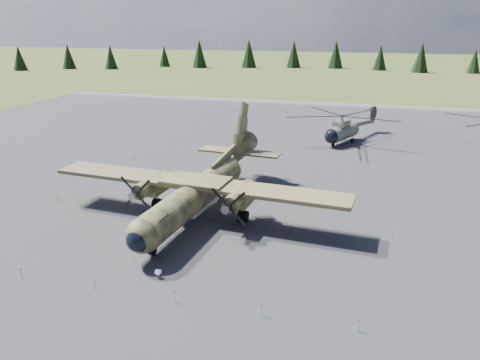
# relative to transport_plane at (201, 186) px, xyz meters

# --- Properties ---
(ground) EXTENTS (500.00, 500.00, 0.00)m
(ground) POSITION_rel_transport_plane_xyz_m (1.35, -1.48, -2.77)
(ground) COLOR brown
(ground) RESTS_ON ground
(apron) EXTENTS (120.00, 120.00, 0.04)m
(apron) POSITION_rel_transport_plane_xyz_m (1.35, 8.52, -2.77)
(apron) COLOR slate
(apron) RESTS_ON ground
(transport_plane) EXTENTS (29.32, 26.55, 9.65)m
(transport_plane) POSITION_rel_transport_plane_xyz_m (0.00, 0.00, 0.00)
(transport_plane) COLOR #30381E
(transport_plane) RESTS_ON ground
(helicopter_near) EXTENTS (22.92, 22.92, 4.40)m
(helicopter_near) POSITION_rel_transport_plane_xyz_m (11.70, 31.64, 0.35)
(helicopter_near) COLOR slate
(helicopter_near) RESTS_ON ground
(info_placard_left) EXTENTS (0.46, 0.28, 0.67)m
(info_placard_left) POSITION_rel_transport_plane_xyz_m (1.01, -12.48, -2.33)
(info_placard_left) COLOR gray
(info_placard_left) RESTS_ON ground
(info_placard_right) EXTENTS (0.43, 0.20, 0.65)m
(info_placard_right) POSITION_rel_transport_plane_xyz_m (1.02, -12.31, -2.34)
(info_placard_right) COLOR gray
(info_placard_right) RESTS_ON ground
(barrier_fence) EXTENTS (33.12, 29.62, 0.85)m
(barrier_fence) POSITION_rel_transport_plane_xyz_m (0.89, -1.55, -2.26)
(barrier_fence) COLOR silver
(barrier_fence) RESTS_ON ground
(treeline) EXTENTS (324.88, 318.59, 10.95)m
(treeline) POSITION_rel_transport_plane_xyz_m (-1.28, 3.18, 2.06)
(treeline) COLOR black
(treeline) RESTS_ON ground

